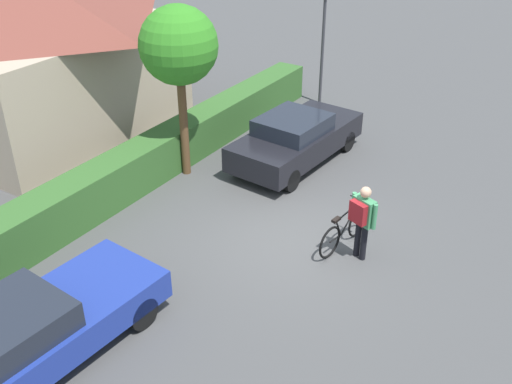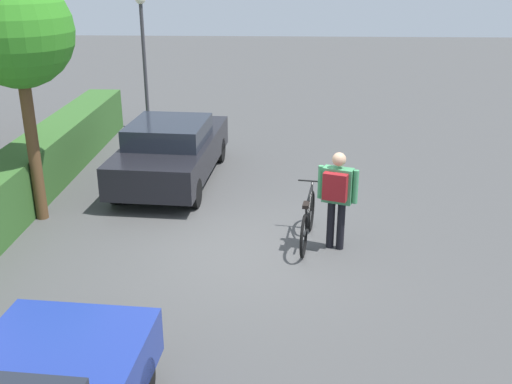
{
  "view_description": "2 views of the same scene",
  "coord_description": "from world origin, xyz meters",
  "px_view_note": "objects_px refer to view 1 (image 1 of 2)",
  "views": [
    {
      "loc": [
        -9.55,
        -5.04,
        7.43
      ],
      "look_at": [
        -0.57,
        0.67,
        1.28
      ],
      "focal_mm": 41.41,
      "sensor_mm": 36.0,
      "label": 1
    },
    {
      "loc": [
        -9.03,
        -0.49,
        4.58
      ],
      "look_at": [
        0.64,
        -0.09,
        0.81
      ],
      "focal_mm": 42.01,
      "sensor_mm": 36.0,
      "label": 2
    }
  ],
  "objects_px": {
    "parked_car_far": "(296,138)",
    "bicycle": "(344,230)",
    "person_rider": "(362,216)",
    "street_lamp": "(324,31)",
    "tree_kerbside": "(179,47)",
    "parked_car_near": "(36,329)"
  },
  "relations": [
    {
      "from": "bicycle",
      "to": "person_rider",
      "type": "height_order",
      "value": "person_rider"
    },
    {
      "from": "parked_car_far",
      "to": "bicycle",
      "type": "relative_size",
      "value": 2.44
    },
    {
      "from": "parked_car_far",
      "to": "person_rider",
      "type": "height_order",
      "value": "person_rider"
    },
    {
      "from": "parked_car_far",
      "to": "bicycle",
      "type": "distance_m",
      "value": 4.11
    },
    {
      "from": "person_rider",
      "to": "street_lamp",
      "type": "distance_m",
      "value": 8.97
    },
    {
      "from": "parked_car_far",
      "to": "bicycle",
      "type": "bearing_deg",
      "value": -136.08
    },
    {
      "from": "parked_car_near",
      "to": "person_rider",
      "type": "bearing_deg",
      "value": -30.81
    },
    {
      "from": "bicycle",
      "to": "tree_kerbside",
      "type": "height_order",
      "value": "tree_kerbside"
    },
    {
      "from": "bicycle",
      "to": "street_lamp",
      "type": "distance_m",
      "value": 8.68
    },
    {
      "from": "parked_car_far",
      "to": "bicycle",
      "type": "xyz_separation_m",
      "value": [
        -2.95,
        -2.84,
        -0.31
      ]
    },
    {
      "from": "bicycle",
      "to": "tree_kerbside",
      "type": "bearing_deg",
      "value": 80.39
    },
    {
      "from": "bicycle",
      "to": "parked_car_far",
      "type": "bearing_deg",
      "value": 43.92
    },
    {
      "from": "parked_car_far",
      "to": "person_rider",
      "type": "bearing_deg",
      "value": -133.98
    },
    {
      "from": "bicycle",
      "to": "parked_car_near",
      "type": "bearing_deg",
      "value": 153.64
    },
    {
      "from": "parked_car_far",
      "to": "bicycle",
      "type": "height_order",
      "value": "parked_car_far"
    },
    {
      "from": "parked_car_near",
      "to": "tree_kerbside",
      "type": "distance_m",
      "value": 7.44
    },
    {
      "from": "parked_car_far",
      "to": "person_rider",
      "type": "distance_m",
      "value": 4.58
    },
    {
      "from": "parked_car_far",
      "to": "tree_kerbside",
      "type": "bearing_deg",
      "value": 134.78
    },
    {
      "from": "parked_car_far",
      "to": "street_lamp",
      "type": "xyz_separation_m",
      "value": [
        4.3,
        1.45,
        1.74
      ]
    },
    {
      "from": "tree_kerbside",
      "to": "person_rider",
      "type": "bearing_deg",
      "value": -101.12
    },
    {
      "from": "tree_kerbside",
      "to": "bicycle",
      "type": "bearing_deg",
      "value": -99.61
    },
    {
      "from": "bicycle",
      "to": "person_rider",
      "type": "relative_size",
      "value": 1.06
    }
  ]
}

